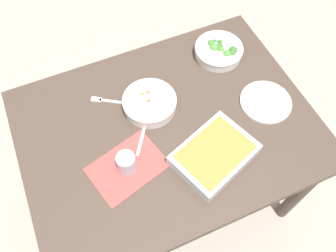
# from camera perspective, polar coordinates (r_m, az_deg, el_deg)

# --- Properties ---
(ground_plane) EXTENTS (6.00, 6.00, 0.00)m
(ground_plane) POSITION_cam_1_polar(r_m,az_deg,el_deg) (2.10, 0.00, -10.27)
(ground_plane) COLOR #B2A899
(dining_table) EXTENTS (1.20, 0.90, 0.74)m
(dining_table) POSITION_cam_1_polar(r_m,az_deg,el_deg) (1.51, 0.00, -1.73)
(dining_table) COLOR #4C3D33
(dining_table) RESTS_ON ground_plane
(placemat) EXTENTS (0.32, 0.27, 0.00)m
(placemat) POSITION_cam_1_polar(r_m,az_deg,el_deg) (1.35, -6.66, -6.71)
(placemat) COLOR #B24C47
(placemat) RESTS_ON dining_table
(stew_bowl) EXTENTS (0.23, 0.23, 0.06)m
(stew_bowl) POSITION_cam_1_polar(r_m,az_deg,el_deg) (1.46, -3.05, 3.85)
(stew_bowl) COLOR silver
(stew_bowl) RESTS_ON dining_table
(broccoli_bowl) EXTENTS (0.22, 0.22, 0.07)m
(broccoli_bowl) POSITION_cam_1_polar(r_m,az_deg,el_deg) (1.65, 8.35, 12.17)
(broccoli_bowl) COLOR silver
(broccoli_bowl) RESTS_ON dining_table
(baking_dish) EXTENTS (0.36, 0.31, 0.06)m
(baking_dish) POSITION_cam_1_polar(r_m,az_deg,el_deg) (1.34, 7.61, -4.65)
(baking_dish) COLOR silver
(baking_dish) RESTS_ON dining_table
(drink_cup) EXTENTS (0.07, 0.07, 0.08)m
(drink_cup) POSITION_cam_1_polar(r_m,az_deg,el_deg) (1.32, -6.82, -6.08)
(drink_cup) COLOR #B2BCC6
(drink_cup) RESTS_ON dining_table
(side_plate) EXTENTS (0.22, 0.22, 0.01)m
(side_plate) POSITION_cam_1_polar(r_m,az_deg,el_deg) (1.54, 15.73, 3.82)
(side_plate) COLOR white
(side_plate) RESTS_ON dining_table
(spoon_by_stew) EXTENTS (0.11, 0.16, 0.01)m
(spoon_by_stew) POSITION_cam_1_polar(r_m,az_deg,el_deg) (1.42, -4.04, -0.85)
(spoon_by_stew) COLOR silver
(spoon_by_stew) RESTS_ON dining_table
(spoon_by_broccoli) EXTENTS (0.17, 0.07, 0.01)m
(spoon_by_broccoli) POSITION_cam_1_polar(r_m,az_deg,el_deg) (1.66, 6.71, 11.50)
(spoon_by_broccoli) COLOR silver
(spoon_by_broccoli) RESTS_ON dining_table
(fork_on_table) EXTENTS (0.16, 0.11, 0.01)m
(fork_on_table) POSITION_cam_1_polar(r_m,az_deg,el_deg) (1.52, -9.82, 4.07)
(fork_on_table) COLOR silver
(fork_on_table) RESTS_ON dining_table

